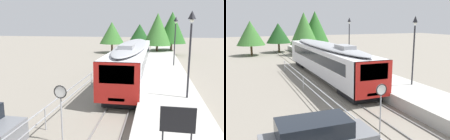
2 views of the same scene
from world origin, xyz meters
TOP-DOWN VIEW (x-y plane):
  - ground_plane at (-3.00, 22.00)m, footprint 160.00×160.00m
  - track_rails at (0.00, 22.00)m, footprint 3.20×60.00m
  - commuter_train at (0.00, 24.45)m, footprint 2.82×19.72m
  - station_platform at (3.25, 22.00)m, footprint 3.90×60.00m
  - platform_lamp_mid_platform at (4.29, 16.16)m, footprint 0.34×0.34m
  - platform_lamp_far_end at (4.29, 28.19)m, footprint 0.34×0.34m
  - platform_notice_board at (3.06, 9.10)m, footprint 1.20×0.08m
  - speed_limit_sign at (-1.87, 10.77)m, footprint 0.61×0.10m
  - carpark_fence at (-3.30, 12.00)m, footprint 0.06×36.06m
  - tree_behind_carpark at (-0.97, 48.51)m, footprint 4.53×4.53m
  - tree_behind_station_far at (4.94, 44.50)m, footprint 4.98×4.98m
  - tree_distant_left at (2.46, 42.74)m, footprint 4.79×4.79m
  - tree_distant_centre at (-6.04, 45.88)m, footprint 4.71×4.71m

SIDE VIEW (x-z plane):
  - ground_plane at x=-3.00m, z-range 0.00..0.00m
  - track_rails at x=0.00m, z-range -0.04..0.10m
  - station_platform at x=3.25m, z-range 0.00..0.90m
  - carpark_fence at x=-3.30m, z-range 0.28..1.53m
  - speed_limit_sign at x=-1.87m, z-range 0.72..3.53m
  - commuter_train at x=0.00m, z-range 0.28..4.02m
  - platform_notice_board at x=3.06m, z-range 1.29..3.09m
  - tree_behind_carpark at x=-0.97m, z-range 0.89..6.37m
  - tree_distant_centre at x=-6.04m, z-range 0.88..6.76m
  - tree_distant_left at x=2.46m, z-range 0.94..8.26m
  - platform_lamp_mid_platform at x=4.29m, z-range 1.95..7.30m
  - platform_lamp_far_end at x=4.29m, z-range 1.95..7.30m
  - tree_behind_station_far at x=4.94m, z-range 1.06..8.66m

